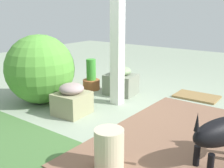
% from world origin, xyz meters
% --- Properties ---
extents(ground_plane, '(12.00, 12.00, 0.00)m').
position_xyz_m(ground_plane, '(0.00, 0.00, 0.00)').
color(ground_plane, gray).
extents(brick_path, '(1.80, 2.40, 0.02)m').
position_xyz_m(brick_path, '(-0.99, 0.35, 0.01)').
color(brick_path, brown).
rests_on(brick_path, ground).
extents(porch_pillar, '(0.15, 0.15, 2.01)m').
position_xyz_m(porch_pillar, '(0.38, -0.22, 1.01)').
color(porch_pillar, white).
rests_on(porch_pillar, ground).
extents(stone_planter_nearest, '(0.51, 0.43, 0.45)m').
position_xyz_m(stone_planter_nearest, '(0.59, -0.62, 0.21)').
color(stone_planter_nearest, gray).
rests_on(stone_planter_nearest, ground).
extents(stone_planter_mid, '(0.42, 0.45, 0.42)m').
position_xyz_m(stone_planter_mid, '(0.60, 0.48, 0.19)').
color(stone_planter_mid, gray).
rests_on(stone_planter_mid, ground).
extents(round_shrub, '(1.00, 1.00, 1.00)m').
position_xyz_m(round_shrub, '(1.30, 0.40, 0.50)').
color(round_shrub, '#4F9035').
rests_on(round_shrub, ground).
extents(terracotta_pot_tall, '(0.29, 0.29, 0.52)m').
position_xyz_m(terracotta_pot_tall, '(1.15, -0.54, 0.19)').
color(terracotta_pot_tall, '#99542E').
rests_on(terracotta_pot_tall, ground).
extents(terracotta_pot_spiky, '(0.28, 0.28, 0.71)m').
position_xyz_m(terracotta_pot_spiky, '(1.84, -0.50, 0.34)').
color(terracotta_pot_spiky, '#B9593D').
rests_on(terracotta_pot_spiky, ground).
extents(ceramic_urn, '(0.26, 0.26, 0.37)m').
position_xyz_m(ceramic_urn, '(-0.57, 1.20, 0.18)').
color(ceramic_urn, beige).
rests_on(ceramic_urn, ground).
extents(doormat, '(0.66, 0.44, 0.03)m').
position_xyz_m(doormat, '(-0.46, -1.18, 0.01)').
color(doormat, olive).
rests_on(doormat, ground).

